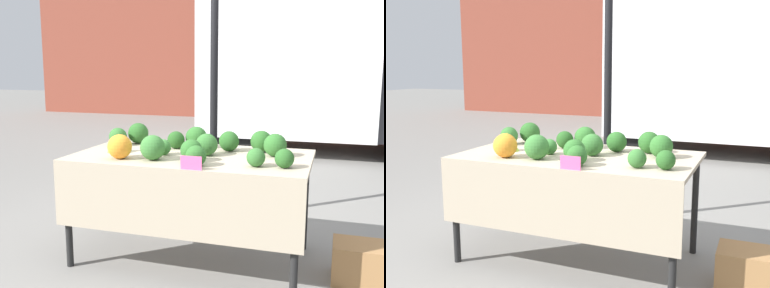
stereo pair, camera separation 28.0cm
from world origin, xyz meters
The scene contains 23 objects.
ground_plane centered at (0.00, 0.00, 0.00)m, with size 40.00×40.00×0.00m, color gray.
building_facade centered at (0.00, 9.54, 2.26)m, with size 16.00×0.60×4.52m.
tent_pole centered at (-0.07, 0.86, 1.21)m, with size 0.07×0.07×2.43m.
parked_truck centered at (0.65, 5.02, 1.45)m, with size 4.05×2.24×2.80m.
market_table centered at (0.00, -0.07, 0.71)m, with size 1.73×0.97×0.81m.
orange_cauliflower centered at (-0.44, -0.30, 0.89)m, with size 0.17×0.17×0.17m.
romanesco_head centered at (-0.56, -0.07, 0.88)m, with size 0.18×0.18×0.14m.
broccoli_head_0 centered at (-0.05, 0.27, 0.89)m, with size 0.17×0.17×0.17m.
broccoli_head_1 centered at (-0.70, 0.18, 0.88)m, with size 0.15×0.15×0.15m.
broccoli_head_2 centered at (0.11, 0.00, 0.89)m, with size 0.16×0.16×0.16m.
broccoli_head_3 centered at (0.07, -0.23, 0.88)m, with size 0.15×0.15×0.15m.
broccoli_head_4 centered at (0.15, -0.36, 0.88)m, with size 0.14×0.14×0.14m.
broccoli_head_5 centered at (0.47, 0.26, 0.89)m, with size 0.16×0.16×0.16m.
broccoli_head_6 centered at (-0.20, -0.08, 0.87)m, with size 0.12×0.12×0.12m.
broccoli_head_7 centered at (-0.59, 0.33, 0.89)m, with size 0.17×0.17×0.17m.
broccoli_head_8 centered at (-0.20, -0.27, 0.90)m, with size 0.18×0.18×0.18m.
broccoli_head_9 centered at (0.52, -0.26, 0.87)m, with size 0.12×0.12×0.12m.
broccoli_head_10 centered at (-0.20, 0.20, 0.88)m, with size 0.14×0.14×0.14m.
broccoli_head_11 centered at (0.23, 0.22, 0.89)m, with size 0.16×0.16×0.16m.
broccoli_head_12 centered at (0.70, -0.24, 0.87)m, with size 0.13×0.13×0.13m.
broccoli_head_13 centered at (0.60, 0.12, 0.89)m, with size 0.17×0.17×0.17m.
price_sign centered at (0.15, -0.47, 0.85)m, with size 0.14×0.01×0.09m.
produce_crate centered at (1.21, -0.03, 0.14)m, with size 0.37×0.30×0.27m.
Camera 2 is at (1.27, -3.01, 1.46)m, focal length 42.00 mm.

